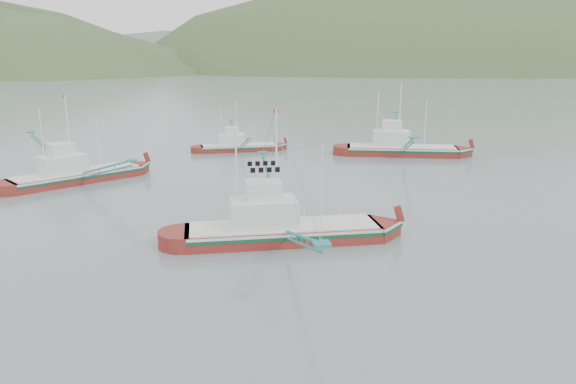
{
  "coord_description": "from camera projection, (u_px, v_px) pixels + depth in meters",
  "views": [
    {
      "loc": [
        -6.98,
        -39.17,
        14.77
      ],
      "look_at": [
        0.0,
        6.0,
        3.2
      ],
      "focal_mm": 35.0,
      "sensor_mm": 36.0,
      "label": 1
    }
  ],
  "objects": [
    {
      "name": "main_boat",
      "position": [
        280.0,
        221.0,
        44.35
      ],
      "size": [
        15.48,
        28.02,
        11.34
      ],
      "rotation": [
        0.0,
        0.0,
        0.0
      ],
      "color": "maroon",
      "rests_on": "ground"
    },
    {
      "name": "bg_boat_right",
      "position": [
        401.0,
        141.0,
        80.81
      ],
      "size": [
        16.25,
        27.89,
        11.51
      ],
      "rotation": [
        0.0,
        0.0,
        -0.26
      ],
      "color": "maroon",
      "rests_on": "ground"
    },
    {
      "name": "ridge_distant",
      "position": [
        235.0,
        65.0,
        583.14
      ],
      "size": [
        960.0,
        400.0,
        240.0
      ],
      "primitive_type": "ellipsoid",
      "color": "slate",
      "rests_on": "ground"
    },
    {
      "name": "bg_boat_far",
      "position": [
        238.0,
        143.0,
        84.44
      ],
      "size": [
        11.68,
        20.84,
        8.44
      ],
      "rotation": [
        0.0,
        0.0,
        0.06
      ],
      "color": "maroon",
      "rests_on": "ground"
    },
    {
      "name": "ground",
      "position": [
        300.0,
        252.0,
        42.18
      ],
      "size": [
        1200.0,
        1200.0,
        0.0
      ],
      "primitive_type": "plane",
      "color": "slate",
      "rests_on": "ground"
    },
    {
      "name": "bg_boat_left",
      "position": [
        75.0,
        163.0,
        64.13
      ],
      "size": [
        19.44,
        23.93,
        10.8
      ],
      "rotation": [
        0.0,
        0.0,
        0.61
      ],
      "color": "maroon",
      "rests_on": "ground"
    },
    {
      "name": "headland_right",
      "position": [
        485.0,
        68.0,
        489.7
      ],
      "size": [
        684.0,
        432.0,
        306.0
      ],
      "primitive_type": "ellipsoid",
      "color": "#3C542B",
      "rests_on": "ground"
    }
  ]
}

